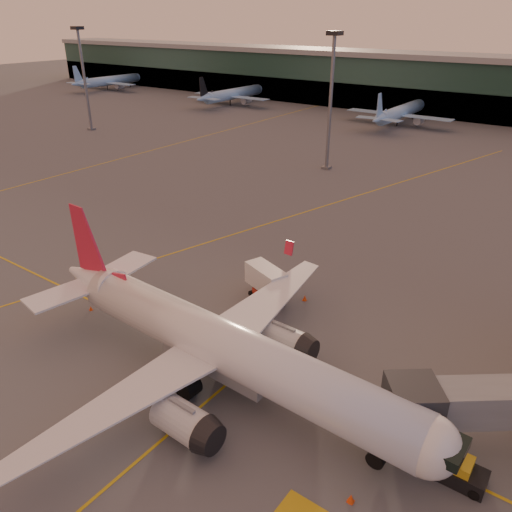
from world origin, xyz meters
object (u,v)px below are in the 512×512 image
Objects in this scene: main_airplane at (218,345)px; gpu_cart at (402,423)px; catering_truck at (266,282)px; pushback_tug at (459,472)px.

gpu_cart is at bearing 17.47° from main_airplane.
gpu_cart is at bearing -6.56° from catering_truck.
catering_truck is 26.73m from pushback_tug.
main_airplane is 11.12× the size of pushback_tug.
catering_truck is at bearing 110.87° from main_airplane.
main_airplane is 19.57m from pushback_tug.
main_airplane is at bearing -145.40° from gpu_cart.
main_airplane reaches higher than gpu_cart.
gpu_cart is at bearing 154.78° from pushback_tug.
gpu_cart is (19.17, -9.56, -1.67)m from catering_truck.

